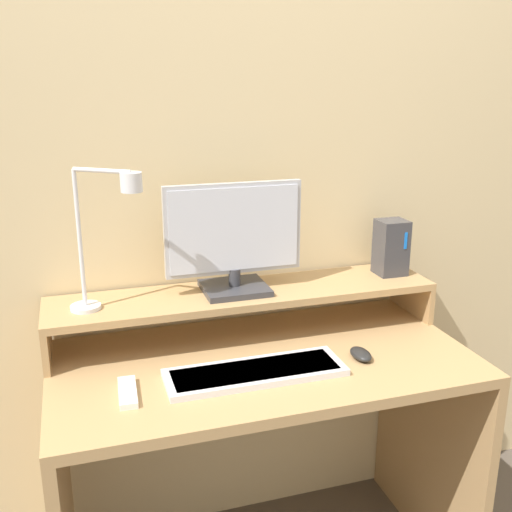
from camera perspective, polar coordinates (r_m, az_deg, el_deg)
name	(u,v)px	position (r m, az deg, el deg)	size (l,w,h in m)	color
wall_back	(230,165)	(1.87, -2.48, 8.63)	(6.00, 0.05, 2.50)	beige
desk	(263,427)	(1.82, 0.69, -15.96)	(1.18, 0.61, 0.75)	tan
monitor_shelf	(245,297)	(1.82, -1.04, -3.91)	(1.18, 0.25, 0.14)	tan
monitor	(234,239)	(1.76, -2.11, 1.65)	(0.41, 0.18, 0.33)	#38383D
desk_lamp	(107,227)	(1.62, -13.99, 2.72)	(0.21, 0.17, 0.40)	silver
router_dock	(391,247)	(1.99, 12.73, 0.81)	(0.09, 0.09, 0.18)	#3D3D42
keyboard	(255,372)	(1.61, -0.07, -10.99)	(0.48, 0.15, 0.02)	silver
mouse	(361,354)	(1.73, 9.94, -9.19)	(0.05, 0.09, 0.03)	black
remote_control	(128,392)	(1.56, -12.13, -12.58)	(0.05, 0.15, 0.02)	white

